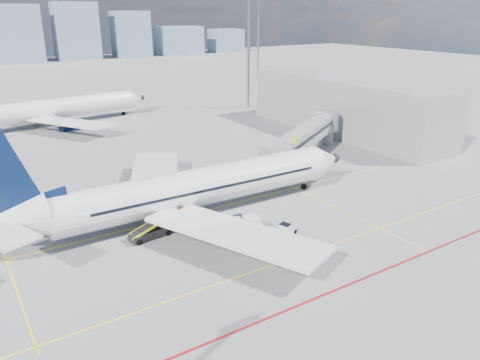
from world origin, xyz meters
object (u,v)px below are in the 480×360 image
object	(u,v)px
second_aircraft	(51,110)
ramp_worker	(261,228)
cargo_dolly	(243,227)
belt_loader	(151,231)
baggage_tug	(286,230)
main_aircraft	(186,190)

from	to	relation	value
second_aircraft	ramp_worker	distance (m)	62.00
cargo_dolly	belt_loader	size ratio (longest dim) A/B	0.63
second_aircraft	baggage_tug	size ratio (longest dim) A/B	17.46
baggage_tug	belt_loader	distance (m)	13.62
belt_loader	second_aircraft	bearing A→B (deg)	81.07
second_aircraft	cargo_dolly	bearing A→B (deg)	-92.28
baggage_tug	cargo_dolly	xyz separation A→B (m)	(-3.83, 2.16, 0.43)
main_aircraft	baggage_tug	xyz separation A→B (m)	(6.44, -9.39, -2.54)
main_aircraft	ramp_worker	distance (m)	9.43
second_aircraft	baggage_tug	world-z (taller)	second_aircraft
main_aircraft	belt_loader	size ratio (longest dim) A/B	6.95
main_aircraft	baggage_tug	size ratio (longest dim) A/B	18.85
main_aircraft	belt_loader	world-z (taller)	main_aircraft
second_aircraft	baggage_tug	bearing A→B (deg)	-89.01
main_aircraft	cargo_dolly	size ratio (longest dim) A/B	11.11
main_aircraft	second_aircraft	xyz separation A→B (m)	(-2.84, 53.48, 0.00)
cargo_dolly	ramp_worker	size ratio (longest dim) A/B	2.33
belt_loader	baggage_tug	bearing A→B (deg)	-38.00
cargo_dolly	belt_loader	bearing A→B (deg)	158.31
belt_loader	ramp_worker	bearing A→B (deg)	-38.08
main_aircraft	baggage_tug	bearing A→B (deg)	-54.77
main_aircraft	second_aircraft	world-z (taller)	main_aircraft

